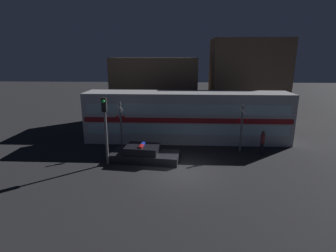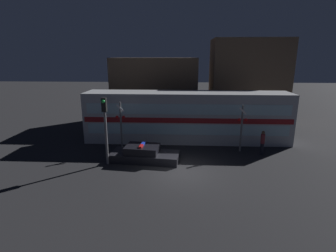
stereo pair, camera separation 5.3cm
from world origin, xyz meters
name	(u,v)px [view 1 (the left image)]	position (x,y,z in m)	size (l,w,h in m)	color
ground_plane	(181,173)	(0.00, 0.00, 0.00)	(120.00, 120.00, 0.00)	black
train	(187,117)	(0.43, 6.66, 2.10)	(17.09, 2.89, 4.19)	#B7BABF
police_car	(144,155)	(-2.59, 1.87, 0.44)	(4.91, 2.40, 1.20)	black
pedestrian	(262,142)	(5.96, 3.49, 0.93)	(0.31, 0.31, 1.82)	black
crossing_signal_near	(242,126)	(4.50, 4.08, 2.01)	(0.73, 0.32, 3.60)	slate
crossing_signal_far	(121,124)	(-4.66, 4.01, 2.09)	(0.73, 0.32, 3.76)	slate
traffic_light_corner	(105,123)	(-4.99, 1.12, 2.89)	(0.30, 0.46, 4.52)	slate
building_left	(155,90)	(-2.96, 13.79, 3.47)	(9.10, 4.88, 6.94)	brown
building_center	(247,81)	(7.16, 14.23, 4.45)	(7.93, 4.80, 8.90)	brown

